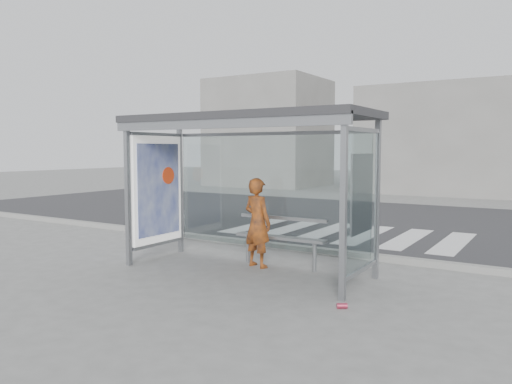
# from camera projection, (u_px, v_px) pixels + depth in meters

# --- Properties ---
(ground) EXTENTS (80.00, 80.00, 0.00)m
(ground) POSITION_uv_depth(u_px,v_px,m) (246.00, 271.00, 8.37)
(ground) COLOR slate
(ground) RESTS_ON ground
(road) EXTENTS (30.00, 10.00, 0.01)m
(road) POSITION_uv_depth(u_px,v_px,m) (378.00, 221.00, 14.31)
(road) COLOR #2E2E31
(road) RESTS_ON ground
(curb) EXTENTS (30.00, 0.18, 0.12)m
(curb) POSITION_uv_depth(u_px,v_px,m) (298.00, 248.00, 10.02)
(curb) COLOR gray
(curb) RESTS_ON ground
(crosswalk) EXTENTS (5.55, 3.00, 0.00)m
(crosswalk) POSITION_uv_depth(u_px,v_px,m) (345.00, 233.00, 12.19)
(crosswalk) COLOR silver
(crosswalk) RESTS_ON ground
(bus_shelter) EXTENTS (4.25, 1.65, 2.62)m
(bus_shelter) POSITION_uv_depth(u_px,v_px,m) (229.00, 153.00, 8.45)
(bus_shelter) COLOR gray
(bus_shelter) RESTS_ON ground
(building_left) EXTENTS (6.00, 5.00, 6.00)m
(building_left) POSITION_uv_depth(u_px,v_px,m) (269.00, 133.00, 28.62)
(building_left) COLOR slate
(building_left) RESTS_ON ground
(building_center) EXTENTS (8.00, 5.00, 5.00)m
(building_center) POSITION_uv_depth(u_px,v_px,m) (453.00, 140.00, 23.44)
(building_center) COLOR slate
(building_center) RESTS_ON ground
(person) EXTENTS (0.64, 0.49, 1.55)m
(person) POSITION_uv_depth(u_px,v_px,m) (257.00, 223.00, 8.64)
(person) COLOR red
(person) RESTS_ON ground
(bench) EXTENTS (1.70, 0.21, 0.88)m
(bench) POSITION_uv_depth(u_px,v_px,m) (280.00, 237.00, 8.65)
(bench) COLOR slate
(bench) RESTS_ON ground
(soda_can) EXTENTS (0.15, 0.14, 0.07)m
(soda_can) POSITION_uv_depth(u_px,v_px,m) (342.00, 306.00, 6.40)
(soda_can) COLOR #CC3C58
(soda_can) RESTS_ON ground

